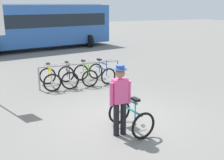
{
  "coord_description": "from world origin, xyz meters",
  "views": [
    {
      "loc": [
        -3.1,
        -6.13,
        3.04
      ],
      "look_at": [
        -0.05,
        0.51,
        1.0
      ],
      "focal_mm": 43.54,
      "sensor_mm": 36.0,
      "label": 1
    }
  ],
  "objects_px": {
    "racked_bike_black": "(68,76)",
    "racked_bike_lime": "(85,74)",
    "featured_bicycle": "(128,111)",
    "person_with_featured_bike": "(120,98)",
    "racked_bike_yellow": "(50,78)",
    "racked_bike_blue": "(102,73)",
    "bus_distant": "(39,24)"
  },
  "relations": [
    {
      "from": "racked_bike_yellow",
      "to": "person_with_featured_bike",
      "type": "xyz_separation_m",
      "value": [
        0.68,
        -4.55,
        0.58
      ]
    },
    {
      "from": "racked_bike_yellow",
      "to": "racked_bike_lime",
      "type": "distance_m",
      "value": 1.4
    },
    {
      "from": "racked_bike_black",
      "to": "racked_bike_lime",
      "type": "relative_size",
      "value": 1.07
    },
    {
      "from": "racked_bike_black",
      "to": "bus_distant",
      "type": "xyz_separation_m",
      "value": [
        0.71,
        9.56,
        1.37
      ]
    },
    {
      "from": "racked_bike_lime",
      "to": "person_with_featured_bike",
      "type": "height_order",
      "value": "person_with_featured_bike"
    },
    {
      "from": "racked_bike_blue",
      "to": "person_with_featured_bike",
      "type": "bearing_deg",
      "value": -107.4
    },
    {
      "from": "racked_bike_blue",
      "to": "person_with_featured_bike",
      "type": "height_order",
      "value": "person_with_featured_bike"
    },
    {
      "from": "racked_bike_black",
      "to": "person_with_featured_bike",
      "type": "bearing_deg",
      "value": -90.2
    },
    {
      "from": "featured_bicycle",
      "to": "bus_distant",
      "type": "xyz_separation_m",
      "value": [
        0.4,
        13.89,
        1.25
      ]
    },
    {
      "from": "racked_bike_black",
      "to": "bus_distant",
      "type": "relative_size",
      "value": 0.12
    },
    {
      "from": "racked_bike_yellow",
      "to": "person_with_featured_bike",
      "type": "distance_m",
      "value": 4.64
    },
    {
      "from": "bus_distant",
      "to": "racked_bike_blue",
      "type": "bearing_deg",
      "value": -85.91
    },
    {
      "from": "racked_bike_yellow",
      "to": "person_with_featured_bike",
      "type": "relative_size",
      "value": 0.65
    },
    {
      "from": "racked_bike_yellow",
      "to": "racked_bike_blue",
      "type": "bearing_deg",
      "value": -0.8
    },
    {
      "from": "racked_bike_yellow",
      "to": "bus_distant",
      "type": "relative_size",
      "value": 0.11
    },
    {
      "from": "racked_bike_yellow",
      "to": "person_with_featured_bike",
      "type": "bearing_deg",
      "value": -81.45
    },
    {
      "from": "racked_bike_blue",
      "to": "bus_distant",
      "type": "height_order",
      "value": "bus_distant"
    },
    {
      "from": "racked_bike_lime",
      "to": "featured_bicycle",
      "type": "bearing_deg",
      "value": -95.14
    },
    {
      "from": "person_with_featured_bike",
      "to": "racked_bike_yellow",
      "type": "bearing_deg",
      "value": 98.55
    },
    {
      "from": "racked_bike_yellow",
      "to": "racked_bike_blue",
      "type": "height_order",
      "value": "same"
    },
    {
      "from": "featured_bicycle",
      "to": "person_with_featured_bike",
      "type": "relative_size",
      "value": 0.72
    },
    {
      "from": "racked_bike_blue",
      "to": "featured_bicycle",
      "type": "xyz_separation_m",
      "value": [
        -1.09,
        -4.31,
        0.12
      ]
    },
    {
      "from": "racked_bike_lime",
      "to": "bus_distant",
      "type": "xyz_separation_m",
      "value": [
        0.01,
        9.57,
        1.37
      ]
    },
    {
      "from": "racked_bike_black",
      "to": "featured_bicycle",
      "type": "relative_size",
      "value": 0.96
    },
    {
      "from": "racked_bike_black",
      "to": "racked_bike_lime",
      "type": "bearing_deg",
      "value": -0.8
    },
    {
      "from": "racked_bike_yellow",
      "to": "featured_bicycle",
      "type": "relative_size",
      "value": 0.91
    },
    {
      "from": "racked_bike_blue",
      "to": "person_with_featured_bike",
      "type": "xyz_separation_m",
      "value": [
        -1.42,
        -4.52,
        0.58
      ]
    },
    {
      "from": "racked_bike_blue",
      "to": "bus_distant",
      "type": "relative_size",
      "value": 0.11
    },
    {
      "from": "racked_bike_yellow",
      "to": "racked_bike_black",
      "type": "height_order",
      "value": "same"
    },
    {
      "from": "racked_bike_black",
      "to": "racked_bike_lime",
      "type": "height_order",
      "value": "same"
    },
    {
      "from": "racked_bike_blue",
      "to": "bus_distant",
      "type": "xyz_separation_m",
      "value": [
        -0.69,
        9.58,
        1.37
      ]
    },
    {
      "from": "racked_bike_black",
      "to": "racked_bike_lime",
      "type": "distance_m",
      "value": 0.7
    }
  ]
}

